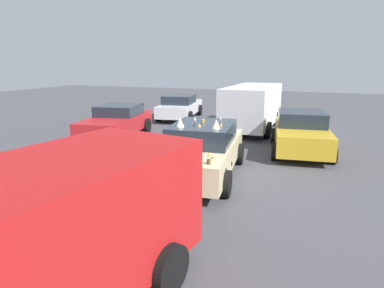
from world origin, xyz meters
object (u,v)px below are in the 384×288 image
(parked_van_far_right, at_px, (253,105))
(parked_van_near_left, at_px, (14,252))
(parked_sedan_near_right, at_px, (117,122))
(parked_sedan_behind_left, at_px, (301,132))
(parked_sedan_behind_right, at_px, (180,107))
(art_car_decorated, at_px, (202,150))

(parked_van_far_right, distance_m, parked_van_near_left, 13.14)
(parked_van_far_right, xyz_separation_m, parked_sedan_near_right, (-3.69, 5.13, -0.48))
(parked_sedan_behind_left, bearing_deg, parked_van_near_left, -22.04)
(parked_van_far_right, distance_m, parked_sedan_behind_right, 4.88)
(parked_van_far_right, xyz_separation_m, parked_sedan_behind_right, (1.83, 4.49, -0.48))
(parked_van_near_left, bearing_deg, parked_sedan_behind_right, -154.22)
(parked_sedan_near_right, xyz_separation_m, parked_sedan_behind_left, (0.34, -7.49, 0.02))
(parked_sedan_behind_right, relative_size, parked_sedan_behind_left, 1.12)
(art_car_decorated, height_order, parked_sedan_near_right, art_car_decorated)
(parked_van_far_right, relative_size, parked_van_near_left, 1.00)
(art_car_decorated, relative_size, parked_van_far_right, 0.87)
(art_car_decorated, xyz_separation_m, parked_van_far_right, (7.00, -0.15, 0.42))
(parked_van_near_left, relative_size, parked_sedan_behind_right, 1.15)
(art_car_decorated, xyz_separation_m, parked_van_near_left, (-6.14, 0.08, 0.38))
(art_car_decorated, relative_size, parked_sedan_behind_right, 0.99)
(parked_sedan_behind_right, bearing_deg, parked_van_far_right, -120.14)
(parked_sedan_behind_left, bearing_deg, art_car_decorated, -41.74)
(art_car_decorated, relative_size, parked_van_near_left, 0.86)
(parked_sedan_behind_right, xyz_separation_m, parked_sedan_behind_left, (-5.18, -6.86, 0.03))
(art_car_decorated, xyz_separation_m, parked_sedan_behind_right, (8.82, 4.35, -0.06))
(parked_van_far_right, xyz_separation_m, parked_sedan_behind_left, (-3.35, -2.36, -0.46))
(parked_sedan_behind_right, xyz_separation_m, parked_sedan_near_right, (-5.52, 0.64, 0.01))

